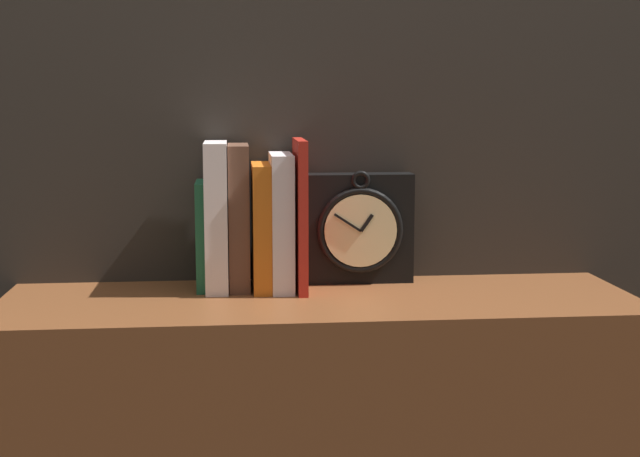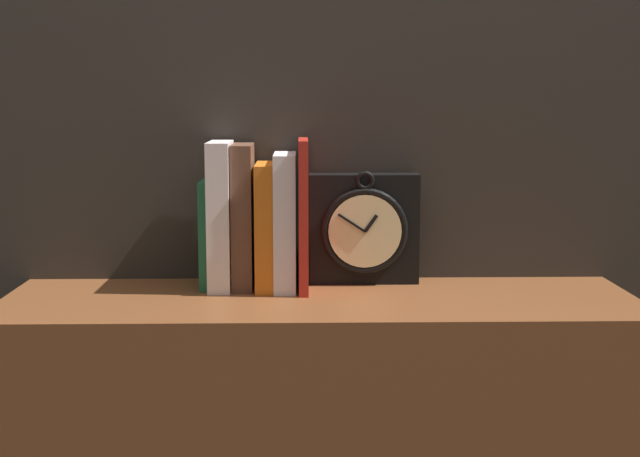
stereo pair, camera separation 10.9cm
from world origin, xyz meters
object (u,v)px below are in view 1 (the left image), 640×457
(book_slot0_green, at_px, (201,235))
(book_slot4_white, at_px, (281,222))
(book_slot5_red, at_px, (300,215))
(clock, at_px, (358,228))
(book_slot3_orange, at_px, (261,227))
(book_slot2_brown, at_px, (239,217))
(book_slot1_white, at_px, (216,216))

(book_slot0_green, distance_m, book_slot4_white, 0.14)
(book_slot0_green, xyz_separation_m, book_slot5_red, (0.17, -0.02, 0.04))
(clock, relative_size, book_slot5_red, 0.78)
(book_slot3_orange, xyz_separation_m, book_slot4_white, (0.03, -0.00, 0.01))
(book_slot0_green, xyz_separation_m, book_slot3_orange, (0.10, -0.01, 0.02))
(book_slot0_green, relative_size, book_slot3_orange, 0.86)
(book_slot2_brown, bearing_deg, book_slot0_green, 175.71)
(book_slot1_white, xyz_separation_m, book_slot3_orange, (0.08, -0.00, -0.02))
(book_slot1_white, xyz_separation_m, book_slot2_brown, (0.04, 0.01, -0.00))
(book_slot3_orange, height_order, book_slot4_white, book_slot4_white)
(book_slot2_brown, relative_size, book_slot5_red, 0.96)
(book_slot3_orange, distance_m, book_slot4_white, 0.04)
(clock, distance_m, book_slot5_red, 0.12)
(clock, xyz_separation_m, book_slot5_red, (-0.11, -0.04, 0.03))
(book_slot1_white, xyz_separation_m, book_slot5_red, (0.14, -0.01, 0.00))
(book_slot0_green, height_order, book_slot1_white, book_slot1_white)
(clock, xyz_separation_m, book_slot3_orange, (-0.17, -0.04, 0.01))
(book_slot0_green, height_order, book_slot2_brown, book_slot2_brown)
(book_slot2_brown, bearing_deg, book_slot4_white, -7.86)
(book_slot2_brown, bearing_deg, book_slot3_orange, -12.66)
(book_slot3_orange, distance_m, book_slot5_red, 0.07)
(book_slot5_red, bearing_deg, book_slot4_white, 169.88)
(book_slot2_brown, xyz_separation_m, book_slot3_orange, (0.04, -0.01, -0.02))
(book_slot3_orange, relative_size, book_slot5_red, 0.84)
(clock, height_order, book_slot3_orange, book_slot3_orange)
(clock, height_order, book_slot2_brown, book_slot2_brown)
(book_slot5_red, bearing_deg, book_slot3_orange, 173.89)
(book_slot1_white, relative_size, book_slot3_orange, 1.17)
(book_slot1_white, bearing_deg, book_slot0_green, 159.27)
(book_slot5_red, bearing_deg, book_slot2_brown, 171.45)
(book_slot0_green, bearing_deg, book_slot5_red, -6.93)
(book_slot1_white, xyz_separation_m, book_slot4_white, (0.11, -0.00, -0.01))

